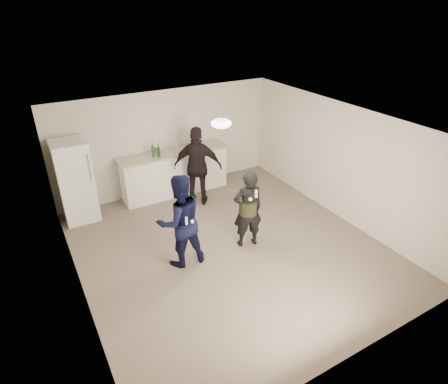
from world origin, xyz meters
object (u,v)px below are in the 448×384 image
shaker (155,150)px  man (180,221)px  fridge (75,181)px  woman (248,209)px  spectator (198,167)px  counter (175,173)px

shaker → man: 2.79m
fridge → woman: fridge is taller
man → woman: 1.35m
shaker → spectator: size_ratio=0.09×
woman → counter: bearing=-70.4°
spectator → woman: bearing=125.3°
counter → shaker: 0.78m
shaker → spectator: bearing=-51.8°
counter → woman: size_ratio=1.63×
counter → man: 2.81m
counter → man: man is taller
spectator → man: bearing=88.4°
man → spectator: size_ratio=0.94×
counter → woman: (0.35, -2.73, 0.27)m
fridge → shaker: size_ratio=10.59×
shaker → man: size_ratio=0.10×
man → woman: bearing=176.5°
man → spectator: bearing=-122.6°
fridge → woman: 3.76m
counter → woman: 2.77m
spectator → counter: bearing=-37.7°
fridge → woman: size_ratio=1.13×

